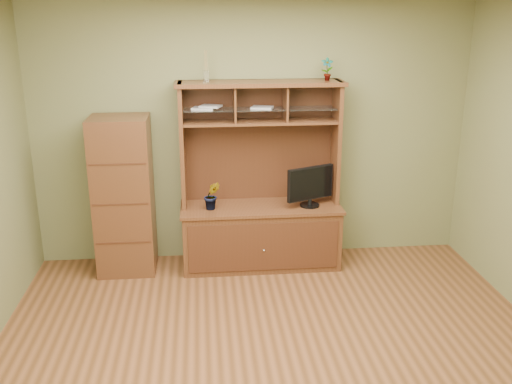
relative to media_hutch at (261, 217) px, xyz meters
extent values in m
cube|color=#502F16|center=(-0.05, -1.73, -0.53)|extent=(4.50, 4.00, 0.02)
cube|color=olive|center=(-0.05, 0.28, 0.83)|extent=(4.50, 0.02, 2.70)
cube|color=olive|center=(-0.05, -3.74, 0.83)|extent=(4.50, 0.02, 2.70)
cube|color=#402412|center=(0.00, -0.02, -0.21)|extent=(1.60, 0.55, 0.62)
cube|color=#3B1F10|center=(0.00, -0.30, -0.21)|extent=(1.50, 0.01, 0.50)
sphere|color=silver|center=(0.00, -0.32, -0.24)|extent=(0.02, 0.02, 0.02)
cube|color=#402412|center=(0.00, -0.02, 0.11)|extent=(1.64, 0.59, 0.03)
cube|color=#402412|center=(-0.78, 0.08, 0.75)|extent=(0.04, 0.35, 1.25)
cube|color=#402412|center=(0.78, 0.08, 0.75)|extent=(0.04, 0.35, 1.25)
cube|color=#3B1F10|center=(0.00, 0.24, 0.75)|extent=(1.52, 0.02, 1.25)
cube|color=#402412|center=(0.00, 0.08, 1.36)|extent=(1.66, 0.40, 0.04)
cube|color=#402412|center=(0.00, 0.08, 0.98)|extent=(1.52, 0.32, 0.02)
cube|color=#402412|center=(-0.25, 0.08, 1.16)|extent=(0.02, 0.31, 0.35)
cube|color=#402412|center=(0.25, 0.08, 1.16)|extent=(0.02, 0.31, 0.35)
cube|color=silver|center=(0.00, 0.07, 1.11)|extent=(1.50, 0.27, 0.01)
cylinder|color=black|center=(0.50, -0.08, 0.14)|extent=(0.20, 0.20, 0.02)
cylinder|color=black|center=(0.50, -0.08, 0.18)|extent=(0.04, 0.04, 0.06)
cube|color=black|center=(0.50, -0.08, 0.37)|extent=(0.49, 0.24, 0.34)
imported|color=#395E20|center=(-0.50, -0.08, 0.27)|extent=(0.16, 0.13, 0.29)
imported|color=#3B6924|center=(0.66, 0.08, 1.49)|extent=(0.13, 0.09, 0.22)
cylinder|color=silver|center=(-0.52, 0.08, 1.43)|extent=(0.06, 0.06, 0.11)
cylinder|color=olive|center=(-0.52, 0.08, 1.58)|extent=(0.04, 0.04, 0.19)
cube|color=silver|center=(-0.56, 0.08, 1.12)|extent=(0.25, 0.21, 0.02)
cube|color=silver|center=(-0.49, 0.08, 1.14)|extent=(0.24, 0.21, 0.02)
cube|color=silver|center=(0.02, 0.08, 1.12)|extent=(0.24, 0.21, 0.02)
cube|color=#402412|center=(-1.38, 0.00, 0.27)|extent=(0.57, 0.51, 1.59)
cube|color=#3B1F10|center=(-1.38, -0.26, -0.12)|extent=(0.53, 0.01, 0.02)
cube|color=#3B1F10|center=(-1.38, -0.26, 0.27)|extent=(0.53, 0.01, 0.01)
cube|color=#3B1F10|center=(-1.38, -0.26, 0.67)|extent=(0.53, 0.01, 0.02)
camera|label=1|loc=(-0.59, -5.51, 2.06)|focal=40.00mm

